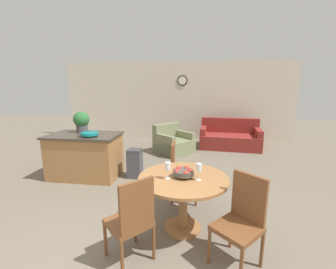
{
  "coord_description": "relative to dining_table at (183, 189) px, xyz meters",
  "views": [
    {
      "loc": [
        0.8,
        -1.78,
        1.87
      ],
      "look_at": [
        0.21,
        2.5,
        0.94
      ],
      "focal_mm": 24.0,
      "sensor_mm": 36.0,
      "label": 1
    }
  ],
  "objects": [
    {
      "name": "wall_back",
      "position": [
        -0.63,
        5.29,
        0.78
      ],
      "size": [
        8.0,
        0.09,
        2.7
      ],
      "color": "beige",
      "rests_on": "ground_plane"
    },
    {
      "name": "kitchen_island",
      "position": [
        -2.15,
        1.53,
        -0.12
      ],
      "size": [
        1.43,
        0.87,
        0.91
      ],
      "color": "#9E6B3D",
      "rests_on": "ground_plane"
    },
    {
      "name": "armchair",
      "position": [
        -0.53,
        3.51,
        -0.29
      ],
      "size": [
        1.24,
        1.25,
        0.81
      ],
      "rotation": [
        0.0,
        0.0,
        0.87
      ],
      "color": "#7A7F5B",
      "rests_on": "ground_plane"
    },
    {
      "name": "potted_plant",
      "position": [
        -2.29,
        1.74,
        0.57
      ],
      "size": [
        0.33,
        0.33,
        0.44
      ],
      "color": "#4C4C51",
      "rests_on": "kitchen_island"
    },
    {
      "name": "fruit_bowl",
      "position": [
        0.0,
        0.0,
        0.23
      ],
      "size": [
        0.26,
        0.26,
        0.12
      ],
      "color": "#4C4742",
      "rests_on": "dining_table"
    },
    {
      "name": "dining_chair_near_right",
      "position": [
        0.65,
        -0.49,
        -0.05
      ],
      "size": [
        0.59,
        0.59,
        0.98
      ],
      "rotation": [
        0.0,
        0.0,
        8.68
      ],
      "color": "brown",
      "rests_on": "ground_plane"
    },
    {
      "name": "teal_bowl",
      "position": [
        -1.93,
        1.37,
        0.39
      ],
      "size": [
        0.33,
        0.33,
        0.08
      ],
      "color": "#147A7F",
      "rests_on": "kitchen_island"
    },
    {
      "name": "wine_glass_right",
      "position": [
        0.19,
        -0.08,
        0.33
      ],
      "size": [
        0.07,
        0.07,
        0.22
      ],
      "color": "silver",
      "rests_on": "dining_table"
    },
    {
      "name": "dining_table",
      "position": [
        0.0,
        0.0,
        0.0
      ],
      "size": [
        1.15,
        1.15,
        0.74
      ],
      "color": "#9E6B3D",
      "rests_on": "ground_plane"
    },
    {
      "name": "trash_bin",
      "position": [
        -1.12,
        1.63,
        -0.27
      ],
      "size": [
        0.28,
        0.27,
        0.6
      ],
      "color": "#47474C",
      "rests_on": "ground_plane"
    },
    {
      "name": "dining_chair_far_side",
      "position": [
        -0.11,
        0.8,
        -0.05
      ],
      "size": [
        0.44,
        0.44,
        0.98
      ],
      "rotation": [
        0.0,
        0.0,
        4.75
      ],
      "color": "brown",
      "rests_on": "ground_plane"
    },
    {
      "name": "couch",
      "position": [
        1.14,
        4.32,
        -0.27
      ],
      "size": [
        1.85,
        1.12,
        0.88
      ],
      "rotation": [
        0.0,
        0.0,
        -0.08
      ],
      "color": "maroon",
      "rests_on": "ground_plane"
    },
    {
      "name": "dining_chair_near_left",
      "position": [
        -0.49,
        -0.65,
        -0.05
      ],
      "size": [
        0.59,
        0.59,
        0.98
      ],
      "rotation": [
        0.0,
        0.0,
        7.11
      ],
      "color": "brown",
      "rests_on": "ground_plane"
    },
    {
      "name": "wine_glass_left",
      "position": [
        -0.19,
        -0.09,
        0.33
      ],
      "size": [
        0.07,
        0.07,
        0.22
      ],
      "color": "silver",
      "rests_on": "dining_table"
    }
  ]
}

